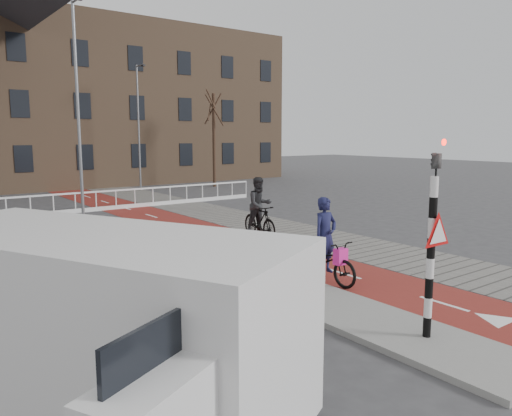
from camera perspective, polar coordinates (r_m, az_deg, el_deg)
ground at (r=11.36m, az=12.15°, el=-10.85°), size 120.00×120.00×0.00m
bike_lane at (r=19.89m, az=-7.01°, el=-2.40°), size 2.50×60.00×0.01m
sidewalk at (r=21.39m, az=-0.48°, el=-1.58°), size 3.00×60.00×0.01m
curb_island at (r=13.77m, az=-2.53°, el=-6.97°), size 1.80×16.00×0.12m
traffic_signal at (r=9.20m, az=19.55°, el=-2.85°), size 0.80×0.80×3.68m
bollard at (r=11.93m, az=4.31°, el=-6.92°), size 0.12×0.12×0.88m
cyclist_near at (r=12.69m, az=7.88°, el=-5.22°), size 0.77×2.12×2.16m
cyclist_far at (r=17.78m, az=0.40°, el=-0.62°), size 1.02×2.14×2.21m
van at (r=7.11m, az=-18.21°, el=-11.94°), size 4.58×6.10×2.44m
tree_right at (r=35.85m, az=-4.82°, el=7.68°), size 0.22×0.22×6.57m
streetlight_near at (r=20.77m, az=-19.64°, el=9.70°), size 0.12×0.12×8.71m
streetlight_right at (r=34.20m, az=-13.26°, el=8.82°), size 0.12×0.12×8.19m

